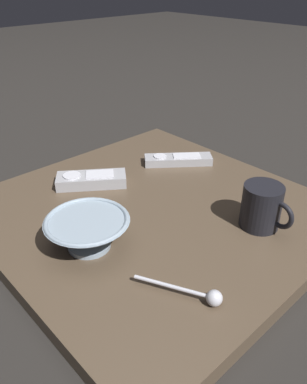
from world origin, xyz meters
TOP-DOWN VIEW (x-y plane):
  - ground_plane at (0.00, 0.00)m, footprint 6.00×6.00m
  - table at (0.00, 0.00)m, footprint 0.63×0.61m
  - cereal_bowl at (-0.01, 0.17)m, footprint 0.15×0.15m
  - coffee_mug at (-0.18, -0.10)m, footprint 0.10×0.07m
  - teaspoon at (-0.23, 0.12)m, footprint 0.12×0.07m
  - tv_remote_near at (0.16, 0.04)m, footprint 0.13×0.15m
  - tv_remote_far at (0.11, -0.18)m, footprint 0.14×0.16m

SIDE VIEW (x-z plane):
  - ground_plane at x=0.00m, z-range 0.00..0.00m
  - table at x=0.00m, z-range 0.00..0.03m
  - tv_remote_far at x=0.11m, z-range 0.03..0.05m
  - teaspoon at x=-0.23m, z-range 0.03..0.06m
  - tv_remote_near at x=0.16m, z-range 0.03..0.06m
  - cereal_bowl at x=-0.01m, z-range 0.04..0.09m
  - coffee_mug at x=-0.18m, z-range 0.03..0.12m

